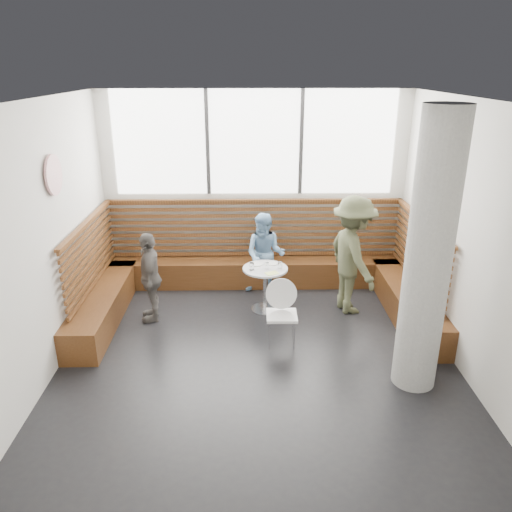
{
  "coord_description": "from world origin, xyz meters",
  "views": [
    {
      "loc": [
        -0.11,
        -5.61,
        3.55
      ],
      "look_at": [
        0.0,
        1.0,
        1.0
      ],
      "focal_mm": 35.0,
      "sensor_mm": 36.0,
      "label": 1
    }
  ],
  "objects_px": {
    "adult_man": "(353,255)",
    "child_back": "(265,255)",
    "cafe_table": "(265,280)",
    "child_left": "(150,277)",
    "concrete_column": "(429,256)",
    "cafe_chair": "(281,308)"
  },
  "relations": [
    {
      "from": "cafe_table",
      "to": "adult_man",
      "type": "height_order",
      "value": "adult_man"
    },
    {
      "from": "concrete_column",
      "to": "cafe_table",
      "type": "relative_size",
      "value": 4.58
    },
    {
      "from": "cafe_table",
      "to": "child_left",
      "type": "xyz_separation_m",
      "value": [
        -1.68,
        -0.24,
        0.17
      ]
    },
    {
      "from": "cafe_chair",
      "to": "child_left",
      "type": "xyz_separation_m",
      "value": [
        -1.86,
        0.71,
        0.15
      ]
    },
    {
      "from": "concrete_column",
      "to": "adult_man",
      "type": "relative_size",
      "value": 1.78
    },
    {
      "from": "cafe_chair",
      "to": "cafe_table",
      "type": "bearing_deg",
      "value": 101.81
    },
    {
      "from": "adult_man",
      "to": "child_back",
      "type": "height_order",
      "value": "adult_man"
    },
    {
      "from": "child_back",
      "to": "child_left",
      "type": "bearing_deg",
      "value": -138.76
    },
    {
      "from": "concrete_column",
      "to": "child_back",
      "type": "height_order",
      "value": "concrete_column"
    },
    {
      "from": "concrete_column",
      "to": "cafe_chair",
      "type": "distance_m",
      "value": 2.09
    },
    {
      "from": "concrete_column",
      "to": "child_left",
      "type": "xyz_separation_m",
      "value": [
        -3.38,
        1.64,
        -0.93
      ]
    },
    {
      "from": "adult_man",
      "to": "child_back",
      "type": "xyz_separation_m",
      "value": [
        -1.28,
        0.63,
        -0.22
      ]
    },
    {
      "from": "child_back",
      "to": "child_left",
      "type": "distance_m",
      "value": 1.9
    },
    {
      "from": "concrete_column",
      "to": "cafe_chair",
      "type": "bearing_deg",
      "value": 148.48
    },
    {
      "from": "adult_man",
      "to": "child_left",
      "type": "relative_size",
      "value": 1.34
    },
    {
      "from": "adult_man",
      "to": "child_back",
      "type": "relative_size",
      "value": 1.32
    },
    {
      "from": "adult_man",
      "to": "cafe_table",
      "type": "bearing_deg",
      "value": 74.45
    },
    {
      "from": "concrete_column",
      "to": "child_back",
      "type": "bearing_deg",
      "value": 124.05
    },
    {
      "from": "concrete_column",
      "to": "child_left",
      "type": "bearing_deg",
      "value": 154.13
    },
    {
      "from": "adult_man",
      "to": "child_back",
      "type": "distance_m",
      "value": 1.44
    },
    {
      "from": "cafe_table",
      "to": "cafe_chair",
      "type": "height_order",
      "value": "cafe_chair"
    },
    {
      "from": "concrete_column",
      "to": "cafe_table",
      "type": "bearing_deg",
      "value": 132.22
    }
  ]
}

